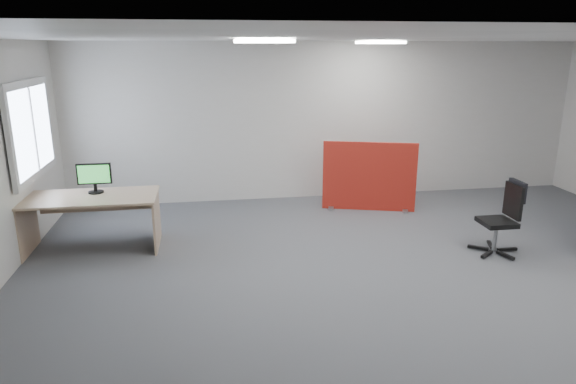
{
  "coord_description": "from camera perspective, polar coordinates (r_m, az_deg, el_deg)",
  "views": [
    {
      "loc": [
        -2.16,
        -5.22,
        2.62
      ],
      "look_at": [
        -1.25,
        0.39,
        1.0
      ],
      "focal_mm": 32.0,
      "sensor_mm": 36.0,
      "label": 1
    }
  ],
  "objects": [
    {
      "name": "floor",
      "position": [
        6.22,
        12.16,
        -9.36
      ],
      "size": [
        9.0,
        9.0,
        0.0
      ],
      "primitive_type": "plane",
      "color": "#54575C",
      "rests_on": "ground"
    },
    {
      "name": "ceiling",
      "position": [
        5.64,
        13.82,
        16.3
      ],
      "size": [
        9.0,
        7.0,
        0.02
      ],
      "primitive_type": "cube",
      "color": "white",
      "rests_on": "wall_back"
    },
    {
      "name": "wall_back",
      "position": [
        9.07,
        4.68,
        7.83
      ],
      "size": [
        9.0,
        0.02,
        2.7
      ],
      "primitive_type": "cube",
      "color": "silver",
      "rests_on": "floor"
    },
    {
      "name": "window",
      "position": [
        7.64,
        -26.63,
        6.2
      ],
      "size": [
        0.06,
        1.7,
        1.3
      ],
      "color": "white",
      "rests_on": "wall_left"
    },
    {
      "name": "ceiling_lights",
      "position": [
        6.39,
        14.29,
        15.91
      ],
      "size": [
        4.1,
        4.1,
        0.04
      ],
      "color": "white",
      "rests_on": "ceiling"
    },
    {
      "name": "red_divider",
      "position": [
        8.47,
        9.01,
        1.63
      ],
      "size": [
        1.46,
        0.48,
        1.13
      ],
      "rotation": [
        0.0,
        0.0,
        -0.29
      ],
      "color": "#AF2A16",
      "rests_on": "floor"
    },
    {
      "name": "second_desk",
      "position": [
        7.26,
        -20.92,
        -1.67
      ],
      "size": [
        1.7,
        0.85,
        0.73
      ],
      "color": "tan",
      "rests_on": "floor"
    },
    {
      "name": "monitor_second",
      "position": [
        7.26,
        -20.72,
        1.6
      ],
      "size": [
        0.44,
        0.2,
        0.4
      ],
      "rotation": [
        0.0,
        0.0,
        0.0
      ],
      "color": "black",
      "rests_on": "second_desk"
    },
    {
      "name": "office_chair",
      "position": [
        7.18,
        22.96,
        -2.19
      ],
      "size": [
        0.61,
        0.64,
        0.95
      ],
      "rotation": [
        0.0,
        0.0,
        -0.01
      ],
      "color": "black",
      "rests_on": "floor"
    }
  ]
}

